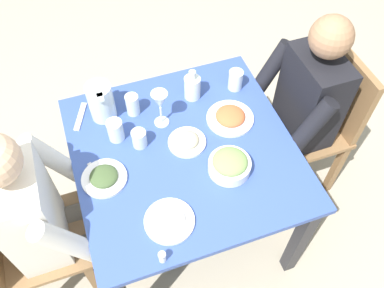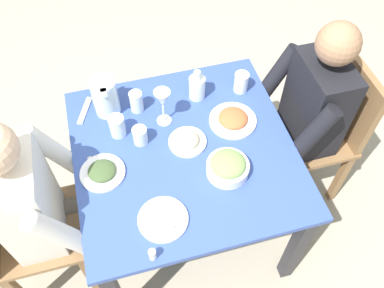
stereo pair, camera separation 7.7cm
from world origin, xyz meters
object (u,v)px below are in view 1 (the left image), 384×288
object	(u,v)px
diner_far	(57,213)
plate_yoghurt	(169,220)
diner_near	(291,111)
water_glass_near_right	(139,139)
salad_bowl	(230,164)
water_glass_center	(115,130)
plate_dolmas	(104,177)
chair_far	(19,243)
water_pitcher	(101,101)
water_glass_near_left	(133,105)
oil_carafe	(192,88)
plate_beans	(187,141)
wine_glass	(160,102)
chair_near	(320,120)
dining_table	(184,163)
salt_shaker	(162,257)
water_glass_far_right	(236,80)
plate_rice_curry	(230,117)

from	to	relation	value
diner_far	plate_yoghurt	bearing A→B (deg)	-117.39
diner_near	water_glass_near_right	bearing A→B (deg)	89.35
salad_bowl	water_glass_center	bearing A→B (deg)	51.40
plate_dolmas	water_glass_near_right	bearing A→B (deg)	-56.19
chair_far	water_glass_near_right	xyz separation A→B (m)	(0.19, -0.62, 0.25)
water_pitcher	water_glass_near_left	size ratio (longest dim) A/B	1.75
plate_yoghurt	oil_carafe	xyz separation A→B (m)	(0.61, -0.31, 0.04)
water_glass_center	water_glass_near_left	size ratio (longest dim) A/B	0.98
diner_near	plate_beans	world-z (taller)	diner_near
diner_far	wine_glass	distance (m)	0.65
chair_near	dining_table	bearing A→B (deg)	96.17
chair_far	salad_bowl	xyz separation A→B (m)	(-0.07, -0.95, 0.25)
diner_near	salt_shaker	distance (m)	1.00
chair_far	plate_dolmas	distance (m)	0.49
diner_far	plate_beans	xyz separation A→B (m)	(0.12, -0.62, 0.07)
water_glass_center	water_glass_near_right	bearing A→B (deg)	-129.02
water_pitcher	dining_table	bearing A→B (deg)	-137.65
water_pitcher	salad_bowl	distance (m)	0.66
plate_beans	plate_dolmas	bearing A→B (deg)	99.24
water_glass_near_right	oil_carafe	xyz separation A→B (m)	(0.20, -0.32, 0.01)
water_glass_far_right	oil_carafe	world-z (taller)	oil_carafe
water_glass_far_right	wine_glass	distance (m)	0.44
plate_beans	oil_carafe	size ratio (longest dim) A/B	1.05
water_glass_near_left	diner_far	bearing A→B (deg)	131.24
wine_glass	diner_far	bearing A→B (deg)	116.99
plate_yoghurt	water_glass_far_right	world-z (taller)	water_glass_far_right
dining_table	plate_yoghurt	world-z (taller)	plate_yoghurt
salad_bowl	dining_table	bearing A→B (deg)	42.29
plate_rice_curry	oil_carafe	distance (m)	0.24
diner_far	water_glass_center	world-z (taller)	diner_far
water_glass_center	water_glass_near_left	xyz separation A→B (m)	(0.12, -0.11, 0.00)
plate_yoghurt	plate_rice_curry	bearing A→B (deg)	-46.36
chair_near	water_glass_near_right	distance (m)	1.01
salad_bowl	plate_rice_curry	world-z (taller)	salad_bowl
salad_bowl	water_glass_far_right	bearing A→B (deg)	-25.82
diner_near	salt_shaker	bearing A→B (deg)	122.95
plate_yoghurt	wine_glass	distance (m)	0.53
diner_near	plate_rice_curry	bearing A→B (deg)	88.27
plate_dolmas	oil_carafe	distance (m)	0.61
water_pitcher	oil_carafe	distance (m)	0.44
chair_far	plate_rice_curry	size ratio (longest dim) A/B	3.99
diner_near	water_glass_far_right	distance (m)	0.32
plate_yoghurt	salt_shaker	world-z (taller)	salt_shaker
plate_rice_curry	diner_near	bearing A→B (deg)	-91.73
plate_yoghurt	water_glass_center	xyz separation A→B (m)	(0.48, 0.10, 0.04)
diner_far	water_glass_near_right	distance (m)	0.47
diner_near	water_glass_center	xyz separation A→B (m)	(0.08, 0.86, 0.11)
dining_table	plate_yoghurt	size ratio (longest dim) A/B	4.85
dining_table	water_glass_far_right	world-z (taller)	water_glass_far_right
water_glass_near_right	chair_far	bearing A→B (deg)	106.84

